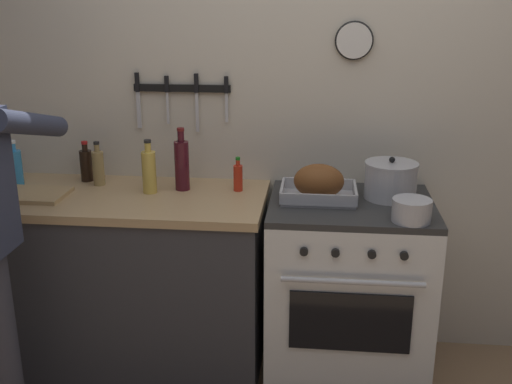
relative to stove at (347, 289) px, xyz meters
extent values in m
cube|color=beige|center=(-0.22, 0.36, 0.85)|extent=(6.00, 0.10, 2.60)
cube|color=black|center=(-0.85, 0.30, 0.92)|extent=(0.49, 0.02, 0.04)
cube|color=silver|center=(-1.08, 0.29, 0.81)|extent=(0.02, 0.00, 0.19)
cube|color=black|center=(-1.08, 0.29, 0.95)|extent=(0.02, 0.02, 0.10)
cube|color=silver|center=(-0.92, 0.29, 0.82)|extent=(0.01, 0.00, 0.16)
cube|color=black|center=(-0.92, 0.29, 0.94)|extent=(0.02, 0.02, 0.08)
cube|color=silver|center=(-0.77, 0.29, 0.80)|extent=(0.02, 0.00, 0.20)
cube|color=black|center=(-0.77, 0.29, 0.95)|extent=(0.02, 0.02, 0.09)
cube|color=silver|center=(-0.62, 0.29, 0.83)|extent=(0.01, 0.00, 0.15)
cube|color=black|center=(-0.62, 0.29, 0.94)|extent=(0.02, 0.02, 0.08)
cylinder|color=white|center=(-0.01, 0.29, 1.16)|extent=(0.17, 0.02, 0.17)
torus|color=black|center=(-0.01, 0.29, 1.16)|extent=(0.18, 0.02, 0.18)
cube|color=#38383D|center=(-1.42, 0.00, -0.02)|extent=(2.00, 0.62, 0.86)
cube|color=tan|center=(-1.42, 0.00, 0.43)|extent=(2.03, 0.65, 0.04)
cube|color=white|center=(0.00, 0.00, -0.02)|extent=(0.76, 0.62, 0.87)
cube|color=black|center=(0.00, -0.31, 0.00)|extent=(0.53, 0.01, 0.28)
cube|color=#2D2D2D|center=(0.00, 0.00, 0.43)|extent=(0.76, 0.62, 0.03)
cylinder|color=black|center=(-0.21, -0.32, 0.33)|extent=(0.04, 0.02, 0.04)
cylinder|color=black|center=(-0.08, -0.32, 0.33)|extent=(0.04, 0.02, 0.04)
cylinder|color=black|center=(0.08, -0.32, 0.33)|extent=(0.04, 0.02, 0.04)
cylinder|color=black|center=(0.21, -0.32, 0.33)|extent=(0.04, 0.02, 0.04)
cylinder|color=silver|center=(0.00, -0.34, 0.21)|extent=(0.61, 0.02, 0.02)
cylinder|color=#383842|center=(-1.45, -0.62, -0.02)|extent=(0.14, 0.14, 0.86)
cylinder|color=#2D3347|center=(-1.33, -0.38, 0.87)|extent=(0.09, 0.55, 0.22)
cube|color=#B7B7BC|center=(-0.15, 0.02, 0.46)|extent=(0.34, 0.25, 0.01)
cube|color=#B7B7BC|center=(-0.15, -0.10, 0.49)|extent=(0.34, 0.01, 0.05)
cube|color=#B7B7BC|center=(-0.15, 0.15, 0.49)|extent=(0.34, 0.01, 0.05)
cube|color=#B7B7BC|center=(-0.32, 0.02, 0.49)|extent=(0.01, 0.25, 0.05)
cube|color=#B7B7BC|center=(0.02, 0.02, 0.49)|extent=(0.01, 0.25, 0.05)
ellipsoid|color=brown|center=(-0.15, 0.02, 0.54)|extent=(0.23, 0.17, 0.16)
cylinder|color=#B7B7BC|center=(0.18, 0.08, 0.53)|extent=(0.24, 0.24, 0.16)
cylinder|color=#B2B2B7|center=(0.18, 0.08, 0.62)|extent=(0.25, 0.25, 0.01)
sphere|color=black|center=(0.18, 0.08, 0.64)|extent=(0.03, 0.03, 0.03)
cylinder|color=#B7B7BC|center=(0.24, -0.22, 0.50)|extent=(0.17, 0.17, 0.10)
cube|color=tan|center=(-1.53, -0.08, 0.46)|extent=(0.36, 0.24, 0.02)
cylinder|color=red|center=(-0.55, 0.12, 0.51)|extent=(0.04, 0.04, 0.13)
cylinder|color=red|center=(-0.55, 0.12, 0.59)|extent=(0.02, 0.02, 0.03)
cylinder|color=#197219|center=(-0.55, 0.12, 0.61)|extent=(0.02, 0.02, 0.01)
cylinder|color=#338CCC|center=(-1.67, 0.10, 0.54)|extent=(0.08, 0.08, 0.18)
cylinder|color=#338CCC|center=(-1.67, 0.10, 0.65)|extent=(0.03, 0.03, 0.04)
cylinder|color=white|center=(-1.67, 0.10, 0.67)|extent=(0.04, 0.04, 0.01)
cylinder|color=black|center=(-1.34, 0.20, 0.53)|extent=(0.06, 0.06, 0.16)
cylinder|color=black|center=(-1.34, 0.20, 0.63)|extent=(0.03, 0.03, 0.03)
cylinder|color=#B21919|center=(-1.34, 0.20, 0.65)|extent=(0.03, 0.03, 0.01)
cylinder|color=#47141E|center=(-0.82, 0.11, 0.57)|extent=(0.07, 0.07, 0.24)
cylinder|color=#47141E|center=(-0.82, 0.11, 0.72)|extent=(0.03, 0.03, 0.05)
cylinder|color=maroon|center=(-0.82, 0.11, 0.75)|extent=(0.04, 0.04, 0.01)
cylinder|color=gold|center=(-0.97, 0.05, 0.55)|extent=(0.07, 0.07, 0.20)
cylinder|color=gold|center=(-0.97, 0.05, 0.68)|extent=(0.03, 0.03, 0.04)
cylinder|color=black|center=(-0.97, 0.05, 0.71)|extent=(0.03, 0.03, 0.01)
cylinder|color=#997F4C|center=(-1.26, 0.14, 0.54)|extent=(0.06, 0.06, 0.17)
cylinder|color=#997F4C|center=(-1.26, 0.14, 0.64)|extent=(0.03, 0.03, 0.04)
cylinder|color=black|center=(-1.26, 0.14, 0.67)|extent=(0.03, 0.03, 0.01)
camera|label=1|loc=(-0.16, -2.73, 1.38)|focal=43.18mm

